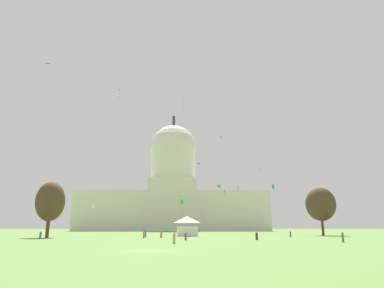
{
  "coord_description": "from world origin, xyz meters",
  "views": [
    {
      "loc": [
        3.96,
        -36.89,
        2.44
      ],
      "look_at": [
        5.33,
        64.56,
        27.43
      ],
      "focal_mm": 31.55,
      "sensor_mm": 36.0,
      "label": 1
    }
  ],
  "objects_px": {
    "person_maroon_edge_west": "(257,236)",
    "person_red_deep_crowd": "(144,235)",
    "capitol_building": "(173,192)",
    "kite_blue_mid": "(199,164)",
    "person_grey_mid_left": "(161,235)",
    "kite_black_mid": "(225,191)",
    "event_tent": "(187,226)",
    "tree_west_far": "(50,202)",
    "kite_yellow_mid": "(180,196)",
    "kite_green_low_b": "(182,203)",
    "kite_orange_mid": "(260,169)",
    "person_teal_lawn_far_left": "(146,234)",
    "kite_magenta_high": "(120,91)",
    "kite_green_low": "(219,186)",
    "person_tan_mid_right": "(174,238)",
    "tree_east_near": "(321,204)",
    "kite_violet_low": "(238,188)",
    "kite_lime_high": "(183,99)",
    "kite_white_low": "(93,206)",
    "kite_gold_high": "(221,138)",
    "kite_red_high": "(47,64)",
    "person_denim_front_center": "(290,234)",
    "kite_pink_low": "(92,208)",
    "kite_cyan_high": "(146,116)",
    "kite_gold_mid": "(130,176)",
    "kite_turquoise_low": "(273,187)",
    "person_olive_back_center": "(343,237)"
  },
  "relations": [
    {
      "from": "person_maroon_edge_west",
      "to": "person_red_deep_crowd",
      "type": "bearing_deg",
      "value": -135.52
    },
    {
      "from": "capitol_building",
      "to": "kite_blue_mid",
      "type": "distance_m",
      "value": 47.19
    },
    {
      "from": "person_grey_mid_left",
      "to": "kite_black_mid",
      "type": "distance_m",
      "value": 84.41
    },
    {
      "from": "event_tent",
      "to": "person_grey_mid_left",
      "type": "bearing_deg",
      "value": -120.62
    },
    {
      "from": "tree_west_far",
      "to": "person_red_deep_crowd",
      "type": "bearing_deg",
      "value": -9.53
    },
    {
      "from": "kite_yellow_mid",
      "to": "kite_green_low_b",
      "type": "xyz_separation_m",
      "value": [
        2.27,
        -77.28,
        -8.75
      ]
    },
    {
      "from": "kite_orange_mid",
      "to": "kite_green_low_b",
      "type": "bearing_deg",
      "value": 49.39
    },
    {
      "from": "tree_west_far",
      "to": "person_red_deep_crowd",
      "type": "xyz_separation_m",
      "value": [
        22.95,
        -3.85,
        -7.57
      ]
    },
    {
      "from": "kite_green_low_b",
      "to": "kite_blue_mid",
      "type": "bearing_deg",
      "value": -44.04
    },
    {
      "from": "person_teal_lawn_far_left",
      "to": "kite_green_low_b",
      "type": "xyz_separation_m",
      "value": [
        8.59,
        18.05,
        8.73
      ]
    },
    {
      "from": "kite_magenta_high",
      "to": "kite_green_low",
      "type": "bearing_deg",
      "value": -63.88
    },
    {
      "from": "capitol_building",
      "to": "person_grey_mid_left",
      "type": "height_order",
      "value": "capitol_building"
    },
    {
      "from": "person_tan_mid_right",
      "to": "kite_green_low",
      "type": "bearing_deg",
      "value": -156.3
    },
    {
      "from": "tree_east_near",
      "to": "kite_green_low_b",
      "type": "height_order",
      "value": "tree_east_near"
    },
    {
      "from": "kite_blue_mid",
      "to": "kite_green_low_b",
      "type": "bearing_deg",
      "value": 123.07
    },
    {
      "from": "kite_violet_low",
      "to": "kite_black_mid",
      "type": "xyz_separation_m",
      "value": [
        5.15,
        77.45,
        7.02
      ]
    },
    {
      "from": "person_grey_mid_left",
      "to": "kite_lime_high",
      "type": "xyz_separation_m",
      "value": [
        4.62,
        6.27,
        36.24
      ]
    },
    {
      "from": "kite_white_low",
      "to": "kite_magenta_high",
      "type": "height_order",
      "value": "kite_magenta_high"
    },
    {
      "from": "kite_gold_high",
      "to": "person_grey_mid_left",
      "type": "bearing_deg",
      "value": -172.08
    },
    {
      "from": "kite_yellow_mid",
      "to": "person_maroon_edge_west",
      "type": "bearing_deg",
      "value": -17.04
    },
    {
      "from": "kite_red_high",
      "to": "kite_blue_mid",
      "type": "height_order",
      "value": "kite_red_high"
    },
    {
      "from": "event_tent",
      "to": "kite_black_mid",
      "type": "relative_size",
      "value": 2.55
    },
    {
      "from": "event_tent",
      "to": "kite_gold_high",
      "type": "bearing_deg",
      "value": 71.75
    },
    {
      "from": "person_denim_front_center",
      "to": "person_grey_mid_left",
      "type": "bearing_deg",
      "value": -130.24
    },
    {
      "from": "kite_yellow_mid",
      "to": "kite_green_low",
      "type": "bearing_deg",
      "value": -9.96
    },
    {
      "from": "tree_east_near",
      "to": "person_denim_front_center",
      "type": "distance_m",
      "value": 21.93
    },
    {
      "from": "kite_magenta_high",
      "to": "kite_pink_low",
      "type": "xyz_separation_m",
      "value": [
        -16.92,
        33.71,
        -42.3
      ]
    },
    {
      "from": "person_red_deep_crowd",
      "to": "kite_violet_low",
      "type": "xyz_separation_m",
      "value": [
        22.11,
        5.03,
        11.02
      ]
    },
    {
      "from": "tree_east_near",
      "to": "kite_gold_high",
      "type": "distance_m",
      "value": 89.32
    },
    {
      "from": "kite_pink_low",
      "to": "kite_orange_mid",
      "type": "bearing_deg",
      "value": 13.98
    },
    {
      "from": "person_denim_front_center",
      "to": "kite_red_high",
      "type": "height_order",
      "value": "kite_red_high"
    },
    {
      "from": "person_red_deep_crowd",
      "to": "kite_blue_mid",
      "type": "relative_size",
      "value": 0.51
    },
    {
      "from": "kite_pink_low",
      "to": "kite_cyan_high",
      "type": "distance_m",
      "value": 48.12
    },
    {
      "from": "kite_gold_mid",
      "to": "person_denim_front_center",
      "type": "bearing_deg",
      "value": 111.38
    },
    {
      "from": "kite_blue_mid",
      "to": "person_red_deep_crowd",
      "type": "bearing_deg",
      "value": 119.96
    },
    {
      "from": "kite_black_mid",
      "to": "kite_gold_high",
      "type": "xyz_separation_m",
      "value": [
        0.76,
        17.39,
        31.09
      ]
    },
    {
      "from": "kite_turquoise_low",
      "to": "kite_green_low_b",
      "type": "height_order",
      "value": "kite_turquoise_low"
    },
    {
      "from": "person_red_deep_crowd",
      "to": "kite_black_mid",
      "type": "bearing_deg",
      "value": 178.21
    },
    {
      "from": "event_tent",
      "to": "tree_west_far",
      "type": "bearing_deg",
      "value": -164.69
    },
    {
      "from": "person_teal_lawn_far_left",
      "to": "kite_magenta_high",
      "type": "xyz_separation_m",
      "value": [
        -15.45,
        33.97,
        52.03
      ]
    },
    {
      "from": "kite_white_low",
      "to": "kite_orange_mid",
      "type": "bearing_deg",
      "value": -108.86
    },
    {
      "from": "kite_violet_low",
      "to": "kite_orange_mid",
      "type": "relative_size",
      "value": 1.01
    },
    {
      "from": "kite_cyan_high",
      "to": "kite_gold_high",
      "type": "xyz_separation_m",
      "value": [
        36.89,
        33.28,
        -1.17
      ]
    },
    {
      "from": "kite_red_high",
      "to": "kite_cyan_high",
      "type": "xyz_separation_m",
      "value": [
        20.31,
        59.07,
        5.02
      ]
    },
    {
      "from": "capitol_building",
      "to": "person_olive_back_center",
      "type": "bearing_deg",
      "value": -77.49
    },
    {
      "from": "tree_east_near",
      "to": "kite_turquoise_low",
      "type": "xyz_separation_m",
      "value": [
        -18.18,
        -16.87,
        3.22
      ]
    },
    {
      "from": "kite_lime_high",
      "to": "kite_gold_mid",
      "type": "bearing_deg",
      "value": 159.34
    },
    {
      "from": "tree_west_far",
      "to": "kite_yellow_mid",
      "type": "xyz_separation_m",
      "value": [
        28.66,
        99.74,
        9.89
      ]
    },
    {
      "from": "person_teal_lawn_far_left",
      "to": "kite_black_mid",
      "type": "relative_size",
      "value": 0.6
    },
    {
      "from": "kite_pink_low",
      "to": "kite_gold_mid",
      "type": "bearing_deg",
      "value": 52.78
    }
  ]
}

